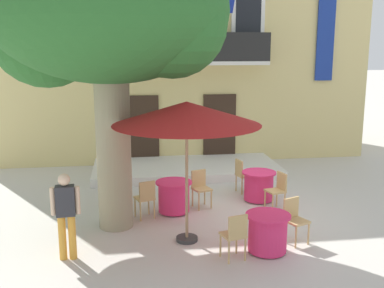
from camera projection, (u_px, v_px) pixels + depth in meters
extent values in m
plane|color=beige|center=(242.00, 212.00, 11.16)|extent=(120.00, 120.00, 0.00)
cube|color=#DBC67F|center=(174.00, 49.00, 17.04)|extent=(13.00, 4.00, 7.50)
cube|color=#332319|center=(142.00, 130.00, 15.43)|extent=(1.10, 0.08, 2.30)
cube|color=#332319|center=(219.00, 128.00, 15.79)|extent=(1.10, 0.08, 2.30)
cube|color=silver|center=(111.00, 21.00, 14.57)|extent=(1.10, 0.08, 1.90)
cube|color=black|center=(111.00, 21.00, 14.54)|extent=(0.84, 0.04, 1.60)
cube|color=silver|center=(181.00, 21.00, 14.88)|extent=(1.10, 0.08, 1.90)
cube|color=black|center=(181.00, 21.00, 14.85)|extent=(0.84, 0.04, 1.60)
cube|color=silver|center=(248.00, 22.00, 15.18)|extent=(1.10, 0.08, 1.90)
cube|color=black|center=(248.00, 22.00, 15.15)|extent=(0.84, 0.04, 1.60)
cube|color=silver|center=(182.00, 63.00, 14.87)|extent=(5.60, 0.65, 0.12)
cube|color=black|center=(183.00, 47.00, 14.48)|extent=(5.60, 0.06, 0.90)
cylinder|color=#B2B2B7|center=(144.00, 17.00, 14.24)|extent=(0.04, 0.95, 1.33)
cube|color=yellow|center=(144.00, 5.00, 13.75)|extent=(0.60, 0.29, 0.38)
cylinder|color=#B2B2B7|center=(221.00, 17.00, 14.58)|extent=(0.04, 0.95, 1.33)
cube|color=#192D9E|center=(224.00, 6.00, 14.08)|extent=(0.60, 0.29, 0.38)
cylinder|color=#47423D|center=(109.00, 57.00, 14.54)|extent=(0.35, 0.35, 0.26)
ellipsoid|color=#4C8E38|center=(108.00, 45.00, 14.46)|extent=(0.46, 0.46, 0.49)
cylinder|color=slate|center=(182.00, 56.00, 14.85)|extent=(0.31, 0.31, 0.33)
ellipsoid|color=#4C8E38|center=(182.00, 44.00, 14.78)|extent=(0.40, 0.40, 0.39)
cylinder|color=slate|center=(252.00, 57.00, 15.18)|extent=(0.34, 0.34, 0.23)
ellipsoid|color=#4C8E38|center=(252.00, 46.00, 15.11)|extent=(0.45, 0.45, 0.49)
cube|color=navy|center=(325.00, 38.00, 15.64)|extent=(0.60, 0.06, 2.80)
cube|color=silver|center=(186.00, 169.00, 14.61)|extent=(5.72, 2.57, 0.25)
cylinder|color=gray|center=(114.00, 154.00, 9.97)|extent=(0.74, 0.74, 3.24)
ellipsoid|color=#286028|center=(109.00, 10.00, 9.36)|extent=(4.88, 4.39, 2.93)
sphere|color=#286028|center=(46.00, 30.00, 9.84)|extent=(2.44, 2.44, 2.44)
sphere|color=#286028|center=(172.00, 22.00, 9.10)|extent=(2.20, 2.20, 2.20)
cylinder|color=#E52D66|center=(268.00, 234.00, 8.95)|extent=(0.74, 0.74, 0.68)
cylinder|color=#E52D66|center=(268.00, 215.00, 8.87)|extent=(0.86, 0.86, 0.04)
cylinder|color=#2D2823|center=(267.00, 251.00, 9.02)|extent=(0.44, 0.44, 0.03)
cylinder|color=tan|center=(309.00, 234.00, 9.30)|extent=(0.04, 0.04, 0.45)
cylinder|color=tan|center=(296.00, 237.00, 9.13)|extent=(0.04, 0.04, 0.45)
cylinder|color=tan|center=(296.00, 228.00, 9.59)|extent=(0.04, 0.04, 0.45)
cylinder|color=tan|center=(284.00, 232.00, 9.42)|extent=(0.04, 0.04, 0.45)
cube|color=tan|center=(297.00, 221.00, 9.31)|extent=(0.52, 0.52, 0.04)
cube|color=tan|center=(291.00, 208.00, 9.41)|extent=(0.37, 0.19, 0.42)
cylinder|color=tan|center=(220.00, 245.00, 8.78)|extent=(0.04, 0.04, 0.45)
cylinder|color=tan|center=(236.00, 242.00, 8.91)|extent=(0.04, 0.04, 0.45)
cylinder|color=tan|center=(229.00, 252.00, 8.47)|extent=(0.04, 0.04, 0.45)
cylinder|color=tan|center=(245.00, 249.00, 8.60)|extent=(0.04, 0.04, 0.45)
cube|color=tan|center=(233.00, 235.00, 8.64)|extent=(0.49, 0.49, 0.04)
cube|color=tan|center=(238.00, 227.00, 8.43)|extent=(0.38, 0.14, 0.42)
cylinder|color=#E52D66|center=(174.00, 197.00, 11.08)|extent=(0.74, 0.74, 0.68)
cylinder|color=#E52D66|center=(174.00, 182.00, 11.00)|extent=(0.86, 0.86, 0.04)
cylinder|color=#2D2823|center=(174.00, 212.00, 11.15)|extent=(0.44, 0.44, 0.03)
cylinder|color=tan|center=(211.00, 200.00, 11.36)|extent=(0.04, 0.04, 0.45)
cylinder|color=tan|center=(199.00, 202.00, 11.22)|extent=(0.04, 0.04, 0.45)
cylinder|color=tan|center=(205.00, 196.00, 11.66)|extent=(0.04, 0.04, 0.45)
cylinder|color=tan|center=(193.00, 198.00, 11.51)|extent=(0.04, 0.04, 0.45)
cube|color=tan|center=(202.00, 189.00, 11.39)|extent=(0.51, 0.51, 0.04)
cube|color=tan|center=(199.00, 178.00, 11.50)|extent=(0.37, 0.16, 0.42)
cylinder|color=tan|center=(135.00, 207.00, 10.84)|extent=(0.04, 0.04, 0.45)
cylinder|color=tan|center=(149.00, 205.00, 10.99)|extent=(0.04, 0.04, 0.45)
cylinder|color=tan|center=(140.00, 212.00, 10.54)|extent=(0.04, 0.04, 0.45)
cylinder|color=tan|center=(154.00, 209.00, 10.70)|extent=(0.04, 0.04, 0.45)
cube|color=tan|center=(144.00, 198.00, 10.72)|extent=(0.51, 0.51, 0.04)
cube|color=tan|center=(147.00, 191.00, 10.51)|extent=(0.37, 0.17, 0.42)
cylinder|color=#E52D66|center=(259.00, 187.00, 11.93)|extent=(0.74, 0.74, 0.68)
cylinder|color=#E52D66|center=(259.00, 173.00, 11.85)|extent=(0.86, 0.86, 0.04)
cylinder|color=#2D2823|center=(258.00, 200.00, 12.00)|extent=(0.44, 0.44, 0.03)
cylinder|color=tan|center=(247.00, 182.00, 12.86)|extent=(0.04, 0.04, 0.45)
cylinder|color=tan|center=(253.00, 185.00, 12.55)|extent=(0.04, 0.04, 0.45)
cylinder|color=tan|center=(236.00, 183.00, 12.73)|extent=(0.04, 0.04, 0.45)
cylinder|color=tan|center=(242.00, 186.00, 12.42)|extent=(0.04, 0.04, 0.45)
cube|color=tan|center=(245.00, 175.00, 12.59)|extent=(0.48, 0.48, 0.04)
cube|color=tan|center=(239.00, 168.00, 12.48)|extent=(0.13, 0.38, 0.42)
cylinder|color=tan|center=(273.00, 204.00, 11.07)|extent=(0.04, 0.04, 0.45)
cylinder|color=tan|center=(265.00, 200.00, 11.37)|extent=(0.04, 0.04, 0.45)
cylinder|color=tan|center=(285.00, 202.00, 11.20)|extent=(0.04, 0.04, 0.45)
cylinder|color=tan|center=(277.00, 198.00, 11.50)|extent=(0.04, 0.04, 0.45)
cube|color=tan|center=(275.00, 191.00, 11.23)|extent=(0.49, 0.49, 0.04)
cube|color=tan|center=(282.00, 181.00, 11.26)|extent=(0.14, 0.38, 0.42)
cylinder|color=#997A56|center=(187.00, 181.00, 9.27)|extent=(0.06, 0.06, 2.55)
cylinder|color=#333333|center=(187.00, 239.00, 9.53)|extent=(0.44, 0.44, 0.08)
cone|color=#B21E1E|center=(187.00, 113.00, 8.99)|extent=(2.90, 2.90, 0.45)
cylinder|color=gold|center=(62.00, 238.00, 8.63)|extent=(0.14, 0.14, 0.86)
cylinder|color=gold|center=(72.00, 237.00, 8.65)|extent=(0.14, 0.14, 0.86)
cube|color=#2D2D33|center=(65.00, 201.00, 8.49)|extent=(0.36, 0.25, 0.56)
sphere|color=beige|center=(64.00, 180.00, 8.41)|extent=(0.22, 0.22, 0.22)
cylinder|color=beige|center=(53.00, 201.00, 8.46)|extent=(0.09, 0.09, 0.52)
cylinder|color=beige|center=(78.00, 200.00, 8.52)|extent=(0.09, 0.09, 0.52)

